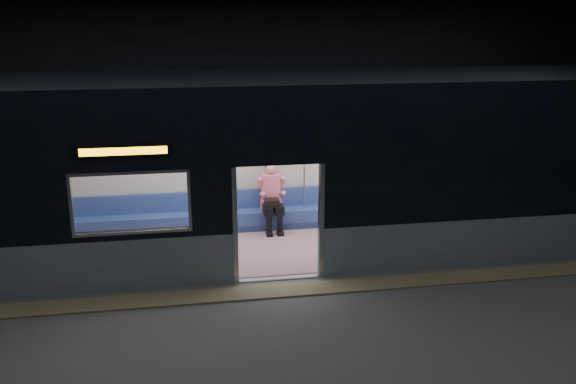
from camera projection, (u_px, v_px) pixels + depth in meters
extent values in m
cube|color=#47494C|center=(289.00, 307.00, 9.62)|extent=(24.00, 14.00, 0.01)
cube|color=black|center=(242.00, 93.00, 15.51)|extent=(24.00, 0.04, 5.00)
cube|color=#8C7F59|center=(283.00, 291.00, 10.13)|extent=(22.80, 0.50, 0.03)
cube|color=gray|center=(537.00, 238.00, 11.28)|extent=(8.30, 0.12, 0.90)
cube|color=black|center=(547.00, 154.00, 10.83)|extent=(8.30, 0.12, 2.30)
cube|color=black|center=(278.00, 130.00, 9.88)|extent=(1.40, 0.12, 1.15)
cube|color=#B7BABC|center=(235.00, 226.00, 10.21)|extent=(0.08, 0.14, 2.05)
cube|color=#B7BABC|center=(321.00, 221.00, 10.45)|extent=(0.08, 0.14, 2.05)
cube|color=black|center=(124.00, 151.00, 9.47)|extent=(1.50, 0.04, 0.18)
cube|color=#FFA70A|center=(123.00, 151.00, 9.47)|extent=(1.34, 0.03, 0.12)
cube|color=beige|center=(257.00, 153.00, 12.89)|extent=(18.00, 0.12, 3.20)
cube|color=black|center=(266.00, 81.00, 11.06)|extent=(18.00, 3.00, 0.15)
cube|color=gray|center=(267.00, 248.00, 11.98)|extent=(17.76, 2.76, 0.04)
cube|color=beige|center=(266.00, 131.00, 11.32)|extent=(17.76, 2.76, 0.10)
cube|color=navy|center=(260.00, 219.00, 12.97)|extent=(11.00, 0.48, 0.41)
cube|color=navy|center=(259.00, 198.00, 13.04)|extent=(11.00, 0.10, 0.40)
cube|color=#6E5053|center=(84.00, 271.00, 10.35)|extent=(4.40, 0.48, 0.41)
cube|color=#6E5053|center=(449.00, 247.00, 11.42)|extent=(4.40, 0.48, 0.41)
cylinder|color=silver|center=(221.00, 213.00, 10.43)|extent=(0.04, 0.04, 2.26)
cylinder|color=silver|center=(214.00, 179.00, 12.57)|extent=(0.04, 0.04, 2.26)
cylinder|color=silver|center=(329.00, 207.00, 10.74)|extent=(0.04, 0.04, 2.26)
cylinder|color=silver|center=(304.00, 175.00, 12.88)|extent=(0.04, 0.04, 2.26)
cylinder|color=silver|center=(259.00, 140.00, 12.45)|extent=(11.00, 0.03, 0.03)
cube|color=black|center=(267.00, 209.00, 12.68)|extent=(0.19, 0.51, 0.17)
cube|color=black|center=(278.00, 208.00, 12.72)|extent=(0.19, 0.51, 0.17)
cylinder|color=black|center=(269.00, 225.00, 12.54)|extent=(0.12, 0.12, 0.43)
cylinder|color=black|center=(280.00, 225.00, 12.58)|extent=(0.12, 0.12, 0.43)
cube|color=pink|center=(271.00, 204.00, 12.90)|extent=(0.44, 0.24, 0.22)
cylinder|color=pink|center=(271.00, 187.00, 12.82)|extent=(0.44, 0.44, 0.57)
sphere|color=tan|center=(271.00, 168.00, 12.68)|extent=(0.23, 0.23, 0.23)
sphere|color=black|center=(271.00, 166.00, 12.71)|extent=(0.24, 0.24, 0.24)
cube|color=black|center=(272.00, 202.00, 12.57)|extent=(0.32, 0.29, 0.14)
cube|color=white|center=(431.00, 152.00, 13.47)|extent=(1.06, 0.03, 0.69)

